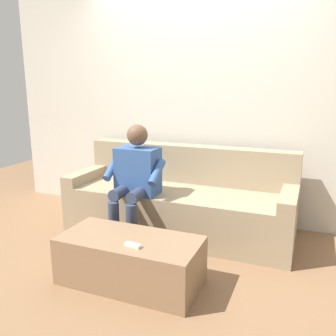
# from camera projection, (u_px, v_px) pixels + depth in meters

# --- Properties ---
(ground_plane) EXTENTS (8.00, 8.00, 0.00)m
(ground_plane) POSITION_uv_depth(u_px,v_px,m) (150.00, 262.00, 3.07)
(ground_plane) COLOR #846042
(back_wall) EXTENTS (4.74, 0.06, 2.66)m
(back_wall) POSITION_uv_depth(u_px,v_px,m) (198.00, 99.00, 3.91)
(back_wall) COLOR beige
(back_wall) RESTS_ON ground
(couch) EXTENTS (2.27, 0.82, 0.86)m
(couch) POSITION_uv_depth(u_px,v_px,m) (180.00, 202.00, 3.67)
(couch) COLOR #9E896B
(couch) RESTS_ON ground
(coffee_table) EXTENTS (1.07, 0.51, 0.37)m
(coffee_table) POSITION_uv_depth(u_px,v_px,m) (130.00, 260.00, 2.72)
(coffee_table) COLOR #8C6B4C
(coffee_table) RESTS_ON ground
(person_solo_seated) EXTENTS (0.54, 0.50, 1.12)m
(person_solo_seated) POSITION_uv_depth(u_px,v_px,m) (135.00, 176.00, 3.36)
(person_solo_seated) COLOR #335693
(person_solo_seated) RESTS_ON ground
(remote_white) EXTENTS (0.13, 0.06, 0.02)m
(remote_white) POSITION_uv_depth(u_px,v_px,m) (133.00, 245.00, 2.53)
(remote_white) COLOR white
(remote_white) RESTS_ON coffee_table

